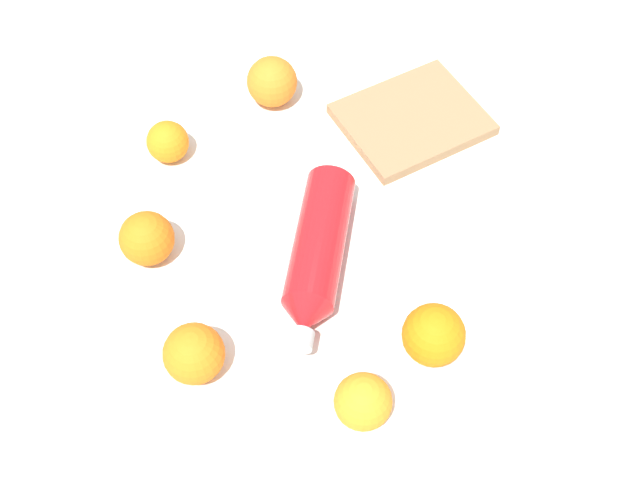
{
  "coord_description": "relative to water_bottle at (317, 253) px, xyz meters",
  "views": [
    {
      "loc": [
        0.19,
        0.64,
        0.95
      ],
      "look_at": [
        0.05,
        0.02,
        0.04
      ],
      "focal_mm": 45.47,
      "sensor_mm": 36.0,
      "label": 1
    }
  ],
  "objects": [
    {
      "name": "orange_1",
      "position": [
        0.22,
        -0.08,
        0.0
      ],
      "size": [
        0.08,
        0.08,
        0.08
      ],
      "primitive_type": "sphere",
      "color": "orange",
      "rests_on": "ground_plane"
    },
    {
      "name": "orange_3",
      "position": [
        -0.0,
        -0.33,
        0.0
      ],
      "size": [
        0.08,
        0.08,
        0.08
      ],
      "primitive_type": "sphere",
      "color": "orange",
      "rests_on": "ground_plane"
    },
    {
      "name": "ground_plane",
      "position": [
        -0.06,
        -0.04,
        -0.04
      ],
      "size": [
        2.4,
        2.4,
        0.0
      ],
      "primitive_type": "plane",
      "color": "silver"
    },
    {
      "name": "orange_0",
      "position": [
        -0.0,
        0.22,
        0.0
      ],
      "size": [
        0.07,
        0.07,
        0.07
      ],
      "primitive_type": "sphere",
      "color": "orange",
      "rests_on": "ground_plane"
    },
    {
      "name": "orange_2",
      "position": [
        0.18,
        0.11,
        0.0
      ],
      "size": [
        0.08,
        0.08,
        0.08
      ],
      "primitive_type": "sphere",
      "color": "orange",
      "rests_on": "ground_plane"
    },
    {
      "name": "water_bottle",
      "position": [
        0.0,
        0.0,
        0.0
      ],
      "size": [
        0.16,
        0.27,
        0.07
      ],
      "rotation": [
        0.0,
        0.0,
        1.18
      ],
      "color": "red",
      "rests_on": "ground_plane"
    },
    {
      "name": "orange_5",
      "position": [
        -0.11,
        0.16,
        0.01
      ],
      "size": [
        0.08,
        0.08,
        0.08
      ],
      "primitive_type": "sphere",
      "color": "orange",
      "rests_on": "ground_plane"
    },
    {
      "name": "cutting_board",
      "position": [
        -0.21,
        -0.23,
        -0.03
      ],
      "size": [
        0.25,
        0.23,
        0.02
      ],
      "primitive_type": "cube",
      "rotation": [
        0.0,
        0.0,
        0.28
      ],
      "color": "#99724C",
      "rests_on": "ground_plane"
    },
    {
      "name": "orange_4",
      "position": [
        0.17,
        -0.25,
        -0.0
      ],
      "size": [
        0.06,
        0.06,
        0.06
      ],
      "primitive_type": "sphere",
      "color": "orange",
      "rests_on": "ground_plane"
    }
  ]
}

